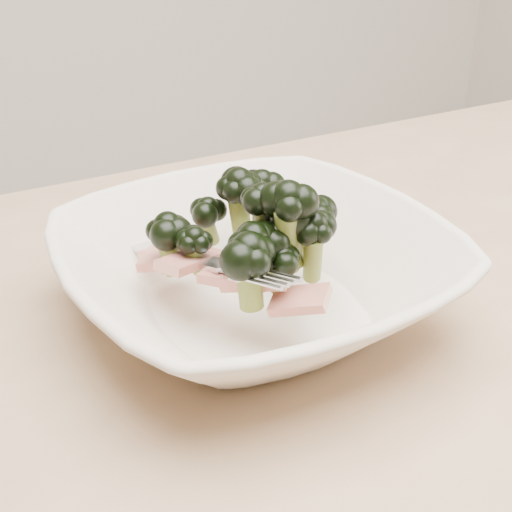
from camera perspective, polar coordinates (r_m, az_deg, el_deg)
name	(u,v)px	position (r m, az deg, el deg)	size (l,w,h in m)	color
dining_table	(422,423)	(0.61, 13.16, -12.89)	(1.20, 0.80, 0.75)	tan
broccoli_dish	(256,268)	(0.53, 0.01, -0.99)	(0.29, 0.29, 0.12)	beige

